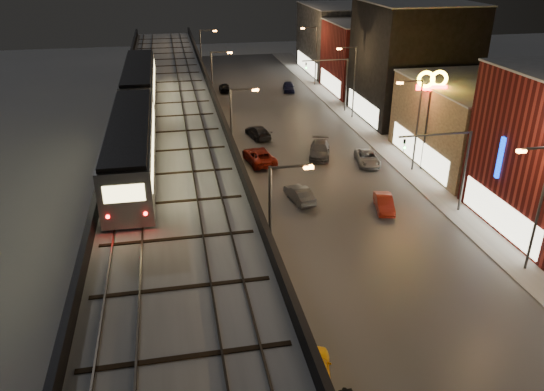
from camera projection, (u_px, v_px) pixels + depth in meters
road_surface at (308, 163)px, 54.00m from camera, size 17.00×120.00×0.06m
sidewalk_right at (400, 155)px, 55.73m from camera, size 4.00×120.00×0.14m
under_viaduct_pavement at (174, 172)px, 51.63m from camera, size 11.00×120.00×0.06m
elevated_viaduct at (170, 127)px, 46.45m from camera, size 9.00×100.00×6.30m
viaduct_trackbed at (169, 118)px, 46.24m from camera, size 8.40×100.00×0.32m
viaduct_parapet_streetside at (219, 110)px, 46.83m from camera, size 0.30×100.00×1.10m
viaduct_parapet_far at (117, 116)px, 45.30m from camera, size 0.30×100.00×1.10m
building_c at (478, 124)px, 52.49m from camera, size 12.20×15.20×8.16m
building_d at (412, 62)px, 65.42m from camera, size 12.20×13.20×14.16m
building_e at (370, 57)px, 78.70m from camera, size 12.20×12.20×10.16m
building_f at (341, 39)px, 90.91m from camera, size 12.20×16.20×11.16m
streetlight_left_1 at (275, 226)px, 30.86m from camera, size 2.57×0.28×9.00m
streetlight_right_1 at (537, 201)px, 33.87m from camera, size 2.56×0.28×9.00m
streetlight_left_2 at (234, 131)px, 46.84m from camera, size 2.57×0.28×9.00m
streetlight_right_2 at (415, 119)px, 49.84m from camera, size 2.56×0.28×9.00m
streetlight_left_3 at (215, 84)px, 62.82m from camera, size 2.57×0.28×9.00m
streetlight_right_3 at (353, 77)px, 65.82m from camera, size 2.56×0.28×9.00m
streetlight_left_4 at (203, 56)px, 78.80m from camera, size 2.57×0.28×9.00m
streetlight_right_4 at (314, 52)px, 81.80m from camera, size 2.56×0.28×9.00m
traffic_light_rig_a at (453, 162)px, 42.01m from camera, size 6.10×0.34×7.00m
traffic_light_rig_b at (338, 78)px, 68.64m from camera, size 6.10×0.34×7.00m
subway_train at (136, 108)px, 42.24m from camera, size 2.82×34.55×3.36m
car_taxi at (314, 375)px, 26.22m from camera, size 2.69×4.69×1.50m
car_near_white at (299, 195)px, 45.55m from camera, size 2.08×4.18×1.32m
car_mid_silver at (259, 157)px, 53.57m from camera, size 3.17×5.56×1.46m
car_mid_dark at (258, 132)px, 60.72m from camera, size 2.78×4.90×1.34m
car_far_white at (225, 88)px, 79.96m from camera, size 1.64×3.82×1.28m
car_onc_silver at (384, 204)px, 43.97m from camera, size 2.13×3.99×1.25m
car_onc_dark at (367, 159)px, 53.33m from camera, size 2.80×4.81×1.26m
car_onc_white at (320, 150)px, 55.22m from camera, size 3.43×5.36×1.45m
car_onc_red at (289, 87)px, 80.13m from camera, size 2.36×4.36×1.41m
sign_mcdonalds at (431, 91)px, 49.00m from camera, size 2.90×0.78×9.76m
sign_carwash at (506, 165)px, 39.66m from camera, size 1.42×0.35×7.38m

